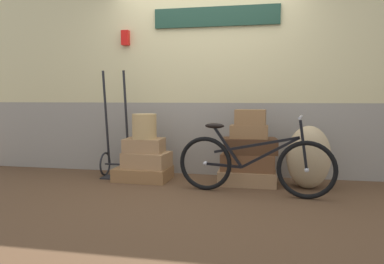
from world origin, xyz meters
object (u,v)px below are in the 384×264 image
luggage_trolley (116,153)px  suitcase_3 (247,178)px  suitcase_4 (248,162)px  suitcase_6 (249,132)px  bicycle (253,164)px  suitcase_1 (147,160)px  suitcase_5 (250,146)px  wicker_basket (144,126)px  suitcase_0 (143,173)px  suitcase_2 (144,145)px  burlap_sack (309,157)px  suitcase_7 (250,117)px

luggage_trolley → suitcase_3: bearing=-4.6°
suitcase_4 → suitcase_6: suitcase_6 is taller
bicycle → luggage_trolley: bearing=163.1°
suitcase_3 → suitcase_4: suitcase_4 is taller
suitcase_1 → suitcase_6: (1.29, -0.02, 0.38)m
suitcase_5 → wicker_basket: size_ratio=2.01×
suitcase_3 → luggage_trolley: bearing=174.7°
suitcase_0 → suitcase_4: (1.33, 0.02, 0.19)m
suitcase_2 → wicker_basket: 0.25m
wicker_basket → suitcase_1: bearing=53.2°
suitcase_3 → bicycle: 0.49m
suitcase_0 → suitcase_6: bearing=2.4°
wicker_basket → burlap_sack: bearing=-0.9°
suitcase_0 → suitcase_5: 1.40m
suitcase_0 → suitcase_3: (1.32, -0.01, 0.00)m
suitcase_5 → suitcase_7: size_ratio=1.77×
burlap_sack → bicycle: bearing=-148.2°
burlap_sack → bicycle: bicycle is taller
suitcase_3 → suitcase_7: 0.73m
suitcase_5 → suitcase_7: bearing=-93.5°
suitcase_1 → suitcase_6: 1.35m
suitcase_6 → burlap_sack: size_ratio=0.61×
suitcase_4 → suitcase_1: bearing=-177.6°
suitcase_2 → bicycle: 1.46m
suitcase_5 → luggage_trolley: (-1.76, 0.10, -0.16)m
bicycle → suitcase_3: bearing=100.8°
suitcase_2 → suitcase_3: size_ratio=0.70×
suitcase_1 → suitcase_5: size_ratio=0.89×
suitcase_1 → suitcase_7: suitcase_7 is taller
suitcase_7 → bicycle: size_ratio=0.21×
suitcase_1 → suitcase_3: bearing=4.5°
suitcase_2 → suitcase_5: bearing=-1.6°
suitcase_5 → bicycle: (0.05, -0.45, -0.14)m
suitcase_6 → luggage_trolley: 1.78m
suitcase_4 → suitcase_7: bearing=-58.8°
suitcase_4 → burlap_sack: size_ratio=0.88×
suitcase_1 → suitcase_4: size_ratio=0.87×
suitcase_0 → suitcase_6: suitcase_6 is taller
suitcase_0 → suitcase_2: bearing=71.1°
suitcase_0 → suitcase_1: suitcase_1 is taller
suitcase_4 → suitcase_3: bearing=-103.2°
suitcase_5 → luggage_trolley: bearing=170.2°
suitcase_1 → suitcase_3: (1.27, -0.03, -0.17)m
suitcase_4 → suitcase_6: size_ratio=1.45×
suitcase_6 → luggage_trolley: luggage_trolley is taller
suitcase_3 → luggage_trolley: (-1.73, 0.14, 0.23)m
suitcase_4 → burlap_sack: burlap_sack is taller
suitcase_2 → suitcase_7: bearing=-3.1°
suitcase_6 → burlap_sack: 0.74m
luggage_trolley → bicycle: luggage_trolley is taller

